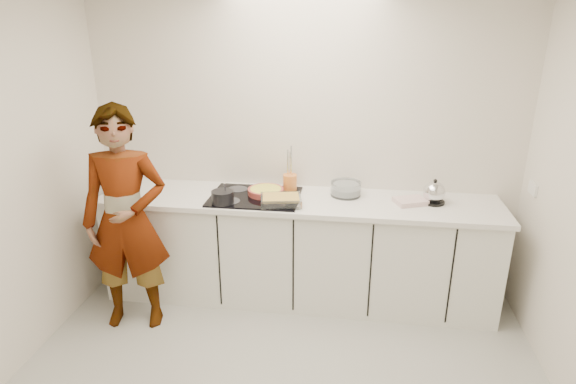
# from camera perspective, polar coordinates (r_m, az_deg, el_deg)

# --- Properties ---
(wall_back) EXTENTS (3.60, 0.00, 2.60)m
(wall_back) POSITION_cam_1_polar(r_m,az_deg,el_deg) (4.07, 1.78, 5.94)
(wall_back) COLOR silver
(wall_back) RESTS_ON ground
(base_cabinets) EXTENTS (3.20, 0.58, 0.87)m
(base_cabinets) POSITION_cam_1_polar(r_m,az_deg,el_deg) (4.08, 1.15, -7.04)
(base_cabinets) COLOR white
(base_cabinets) RESTS_ON floor
(countertop) EXTENTS (3.24, 0.64, 0.04)m
(countertop) POSITION_cam_1_polar(r_m,az_deg,el_deg) (3.89, 1.20, -1.08)
(countertop) COLOR white
(countertop) RESTS_ON base_cabinets
(hob) EXTENTS (0.72, 0.54, 0.01)m
(hob) POSITION_cam_1_polar(r_m,az_deg,el_deg) (3.92, -3.92, -0.56)
(hob) COLOR black
(hob) RESTS_ON countertop
(tart_dish) EXTENTS (0.37, 0.37, 0.05)m
(tart_dish) POSITION_cam_1_polar(r_m,az_deg,el_deg) (3.94, -2.65, 0.12)
(tart_dish) COLOR #AD4037
(tart_dish) RESTS_ON hob
(saucepan) EXTENTS (0.20, 0.20, 0.17)m
(saucepan) POSITION_cam_1_polar(r_m,az_deg,el_deg) (3.78, -7.75, -0.58)
(saucepan) COLOR black
(saucepan) RESTS_ON hob
(baking_dish) EXTENTS (0.35, 0.28, 0.06)m
(baking_dish) POSITION_cam_1_polar(r_m,az_deg,el_deg) (3.74, -0.85, -0.90)
(baking_dish) COLOR silver
(baking_dish) RESTS_ON hob
(mixing_bowl) EXTENTS (0.28, 0.28, 0.11)m
(mixing_bowl) POSITION_cam_1_polar(r_m,az_deg,el_deg) (3.97, 6.87, 0.32)
(mixing_bowl) COLOR silver
(mixing_bowl) RESTS_ON countertop
(tea_towel) EXTENTS (0.28, 0.25, 0.04)m
(tea_towel) POSITION_cam_1_polar(r_m,az_deg,el_deg) (3.90, 14.29, -1.06)
(tea_towel) COLOR white
(tea_towel) RESTS_ON countertop
(kettle) EXTENTS (0.23, 0.23, 0.20)m
(kettle) POSITION_cam_1_polar(r_m,az_deg,el_deg) (3.94, 16.92, -0.12)
(kettle) COLOR black
(kettle) RESTS_ON countertop
(utensil_crock) EXTENTS (0.14, 0.14, 0.14)m
(utensil_crock) POSITION_cam_1_polar(r_m,az_deg,el_deg) (4.03, 0.24, 1.08)
(utensil_crock) COLOR orange
(utensil_crock) RESTS_ON countertop
(cook) EXTENTS (0.70, 0.52, 1.74)m
(cook) POSITION_cam_1_polar(r_m,az_deg,el_deg) (3.78, -18.64, -3.23)
(cook) COLOR white
(cook) RESTS_ON floor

